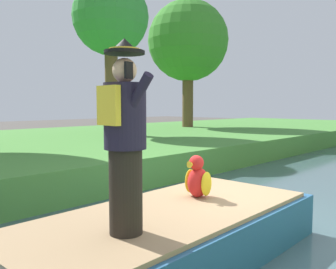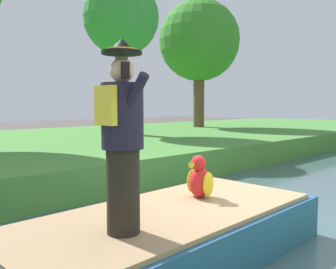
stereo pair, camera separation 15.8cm
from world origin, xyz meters
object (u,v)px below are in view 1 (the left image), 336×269
boat (168,236)px  parrot_plush (198,179)px  tree_slender (188,41)px  tree_tall (111,19)px  person_pirate (125,138)px

boat → parrot_plush: size_ratio=7.43×
tree_slender → tree_tall: bearing=-80.9°
person_pirate → tree_tall: tree_tall is taller
boat → tree_slender: (-9.49, 11.40, 4.81)m
parrot_plush → tree_tall: bearing=149.2°
tree_tall → tree_slender: tree_slender is taller
boat → person_pirate: size_ratio=2.29×
parrot_plush → tree_tall: tree_tall is taller
boat → person_pirate: 1.50m
tree_slender → boat: bearing=-50.2°
boat → person_pirate: (0.23, -0.82, 1.23)m
parrot_plush → tree_slender: 14.81m
tree_slender → parrot_plush: bearing=-48.8°
person_pirate → parrot_plush: (-0.37, 1.55, -0.68)m
tree_tall → tree_slender: (-0.90, 5.64, -0.03)m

